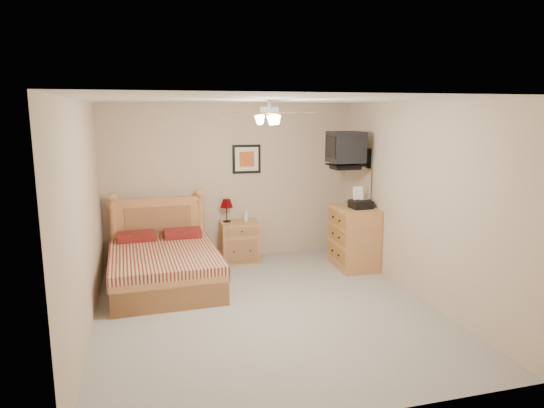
% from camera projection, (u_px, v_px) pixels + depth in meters
% --- Properties ---
extents(floor, '(4.50, 4.50, 0.00)m').
position_uv_depth(floor, '(265.00, 309.00, 5.92)').
color(floor, gray).
rests_on(floor, ground).
extents(ceiling, '(4.00, 4.50, 0.04)m').
position_uv_depth(ceiling, '(265.00, 100.00, 5.45)').
color(ceiling, white).
rests_on(ceiling, ground).
extents(wall_back, '(4.00, 0.04, 2.50)m').
position_uv_depth(wall_back, '(230.00, 182.00, 7.82)').
color(wall_back, '#C1A98E').
rests_on(wall_back, ground).
extents(wall_front, '(4.00, 0.04, 2.50)m').
position_uv_depth(wall_front, '(342.00, 267.00, 3.55)').
color(wall_front, '#C1A98E').
rests_on(wall_front, ground).
extents(wall_left, '(0.04, 4.50, 2.50)m').
position_uv_depth(wall_left, '(84.00, 218.00, 5.17)').
color(wall_left, '#C1A98E').
rests_on(wall_left, ground).
extents(wall_right, '(0.04, 4.50, 2.50)m').
position_uv_depth(wall_right, '(416.00, 201.00, 6.20)').
color(wall_right, '#C1A98E').
rests_on(wall_right, ground).
extents(bed, '(1.47, 1.90, 1.20)m').
position_uv_depth(bed, '(164.00, 244.00, 6.57)').
color(bed, '#B87442').
rests_on(bed, ground).
extents(nightstand, '(0.61, 0.47, 0.64)m').
position_uv_depth(nightstand, '(240.00, 241.00, 7.78)').
color(nightstand, '#A47B3D').
rests_on(nightstand, ground).
extents(table_lamp, '(0.22, 0.22, 0.37)m').
position_uv_depth(table_lamp, '(227.00, 210.00, 7.71)').
color(table_lamp, '#580105').
rests_on(table_lamp, nightstand).
extents(lotion_bottle, '(0.11, 0.11, 0.21)m').
position_uv_depth(lotion_bottle, '(246.00, 215.00, 7.75)').
color(lotion_bottle, silver).
rests_on(lotion_bottle, nightstand).
extents(framed_picture, '(0.46, 0.04, 0.46)m').
position_uv_depth(framed_picture, '(247.00, 159.00, 7.80)').
color(framed_picture, black).
rests_on(framed_picture, wall_back).
extents(dresser, '(0.59, 0.82, 0.95)m').
position_uv_depth(dresser, '(354.00, 237.00, 7.44)').
color(dresser, '#C4773C').
rests_on(dresser, ground).
extents(fax_machine, '(0.30, 0.32, 0.31)m').
position_uv_depth(fax_machine, '(361.00, 198.00, 7.23)').
color(fax_machine, black).
rests_on(fax_machine, dresser).
extents(magazine_lower, '(0.22, 0.27, 0.02)m').
position_uv_depth(magazine_lower, '(350.00, 204.00, 7.57)').
color(magazine_lower, beige).
rests_on(magazine_lower, dresser).
extents(magazine_upper, '(0.31, 0.34, 0.02)m').
position_uv_depth(magazine_upper, '(352.00, 202.00, 7.57)').
color(magazine_upper, gray).
rests_on(magazine_upper, magazine_lower).
extents(wall_tv, '(0.56, 0.46, 0.58)m').
position_uv_depth(wall_tv, '(355.00, 149.00, 7.30)').
color(wall_tv, black).
rests_on(wall_tv, wall_right).
extents(ceiling_fan, '(1.14, 1.14, 0.28)m').
position_uv_depth(ceiling_fan, '(269.00, 113.00, 5.29)').
color(ceiling_fan, silver).
rests_on(ceiling_fan, ceiling).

